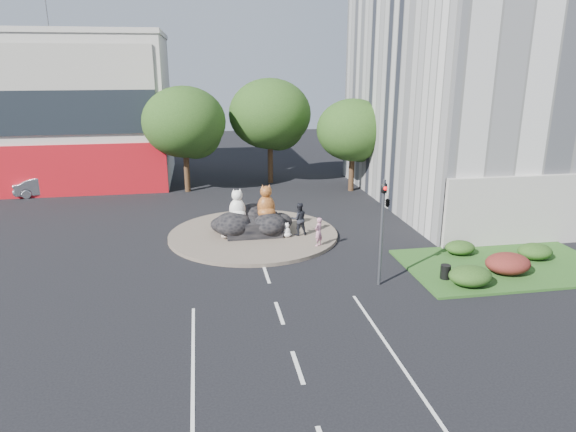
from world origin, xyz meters
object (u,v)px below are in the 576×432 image
pedestrian_pink (318,232)px  litter_bin (445,272)px  cat_white (237,204)px  parked_car (46,186)px  cat_tabby (266,201)px  kitten_white (287,229)px  kitten_calico (225,230)px  pedestrian_dark (299,219)px

pedestrian_pink → litter_bin: pedestrian_pink is taller
cat_white → parked_car: size_ratio=0.40×
cat_tabby → kitten_white: (1.04, -1.12, -1.46)m
cat_tabby → litter_bin: bearing=-54.8°
kitten_calico → parked_car: 18.77m
litter_bin → parked_car: bearing=138.1°
pedestrian_dark → parked_car: pedestrian_dark is taller
kitten_calico → parked_car: parked_car is taller
kitten_calico → parked_car: bearing=-179.5°
kitten_calico → litter_bin: 12.39m
pedestrian_pink → pedestrian_dark: (-0.71, 2.00, 0.17)m
cat_tabby → kitten_white: size_ratio=2.28×
parked_car → litter_bin: 31.07m
cat_tabby → litter_bin: cat_tabby is taller
cat_white → kitten_calico: cat_white is taller
cat_white → cat_tabby: size_ratio=0.92×
cat_tabby → pedestrian_dark: size_ratio=1.03×
pedestrian_pink → pedestrian_dark: pedestrian_dark is taller
cat_white → kitten_white: cat_white is taller
parked_car → litter_bin: (23.11, -20.77, -0.29)m
cat_tabby → parked_car: (-15.68, 12.60, -1.35)m
cat_white → cat_tabby: bearing=-2.6°
kitten_calico → pedestrian_pink: pedestrian_pink is taller
cat_white → parked_car: (-13.97, 12.66, -1.27)m
pedestrian_dark → litter_bin: (5.63, -7.28, -0.71)m
kitten_calico → kitten_white: bearing=40.2°
cat_white → kitten_calico: 1.72m
cat_white → kitten_white: (2.75, -1.06, -1.38)m
kitten_calico → kitten_white: 3.56m
kitten_calico → pedestrian_pink: size_ratio=0.58×
kitten_calico → litter_bin: size_ratio=1.38×
cat_tabby → litter_bin: 11.17m
cat_white → pedestrian_pink: bearing=-38.6°
parked_car → cat_tabby: bearing=-143.3°
cat_white → litter_bin: cat_white is taller
cat_white → pedestrian_pink: 5.18m
parked_car → kitten_calico: bearing=-149.9°
parked_car → pedestrian_pink: bearing=-144.9°
cat_white → kitten_calico: (-0.79, -0.70, -1.35)m
litter_bin → pedestrian_dark: bearing=127.7°
cat_white → pedestrian_pink: size_ratio=1.15×
kitten_white → litter_bin: bearing=-82.3°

